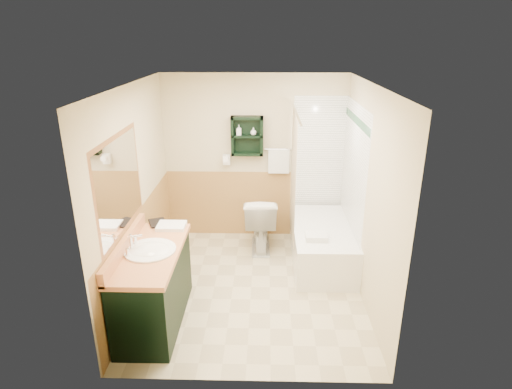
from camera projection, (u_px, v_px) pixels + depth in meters
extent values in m
plane|color=beige|center=(251.00, 287.00, 5.20)|extent=(3.00, 3.00, 0.00)
cube|color=beige|center=(255.00, 158.00, 6.20)|extent=(2.60, 0.04, 2.40)
cube|color=beige|center=(134.00, 194.00, 4.81)|extent=(0.04, 3.00, 2.40)
cube|color=beige|center=(369.00, 196.00, 4.75)|extent=(0.04, 3.00, 2.40)
cube|color=white|center=(250.00, 83.00, 4.35)|extent=(2.60, 3.00, 0.04)
cube|color=black|center=(247.00, 136.00, 5.97)|extent=(0.45, 0.15, 0.55)
cylinder|color=silver|center=(296.00, 112.00, 5.19)|extent=(0.03, 1.60, 0.03)
cube|color=black|center=(154.00, 287.00, 4.45)|extent=(0.59, 1.33, 0.84)
cube|color=white|center=(322.00, 244.00, 5.70)|extent=(0.78, 1.50, 0.52)
imported|color=white|center=(260.00, 222.00, 6.04)|extent=(0.47, 0.81, 0.78)
cube|color=white|center=(171.00, 226.00, 4.82)|extent=(0.31, 0.25, 0.04)
imported|color=black|center=(149.00, 215.00, 4.84)|extent=(0.18, 0.09, 0.24)
cube|color=white|center=(316.00, 237.00, 5.25)|extent=(0.26, 0.22, 0.07)
imported|color=white|center=(239.00, 133.00, 5.95)|extent=(0.07, 0.14, 0.07)
imported|color=white|center=(253.00, 132.00, 5.95)|extent=(0.09, 0.11, 0.08)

